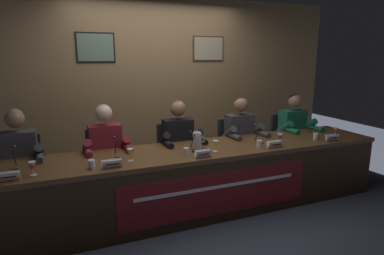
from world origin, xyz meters
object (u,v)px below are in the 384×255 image
(water_cup_right, at_px, (259,144))
(juice_glass_left, at_px, (130,152))
(juice_glass_right, at_px, (280,137))
(microphone_far_left, at_px, (15,162))
(nameplate_center, at_px, (203,154))
(juice_glass_far_left, at_px, (32,166))
(microphone_center, at_px, (193,144))
(chair_far_right, at_px, (286,146))
(water_cup_far_right, at_px, (316,137))
(chair_right, at_px, (234,152))
(water_cup_center, at_px, (186,152))
(chair_left, at_px, (106,168))
(chair_far_left, at_px, (24,178))
(water_pitcher_central, at_px, (197,140))
(microphone_far_right, at_px, (314,130))
(chair_center, at_px, (175,159))
(conference_table, at_px, (196,171))
(nameplate_far_left, at_px, (8,177))
(panelist_left, at_px, (107,150))
(panelist_right, at_px, (242,136))
(juice_glass_center, at_px, (216,144))
(microphone_right, at_px, (259,137))
(panelist_center, at_px, (180,143))
(juice_glass_far_right, at_px, (335,131))
(nameplate_far_right, at_px, (332,138))
(panelist_far_right, at_px, (296,130))
(water_cup_left, at_px, (92,165))
(nameplate_right, at_px, (275,144))
(microphone_left, at_px, (116,151))
(panelist_far_left, at_px, (19,159))
(nameplate_left, at_px, (112,164))

(water_cup_right, bearing_deg, juice_glass_left, 176.95)
(juice_glass_right, xyz_separation_m, water_cup_right, (-0.32, -0.04, -0.05))
(microphone_far_left, relative_size, nameplate_center, 1.25)
(juice_glass_far_left, relative_size, microphone_center, 0.57)
(microphone_center, bearing_deg, chair_far_right, 20.28)
(juice_glass_right, relative_size, water_cup_far_right, 1.46)
(microphone_center, xyz_separation_m, chair_right, (0.89, 0.66, -0.37))
(water_cup_center, bearing_deg, chair_left, 133.16)
(nameplate_center, bearing_deg, chair_far_left, 152.62)
(water_cup_right, height_order, water_pitcher_central, water_pitcher_central)
(chair_far_right, bearing_deg, microphone_far_right, -94.34)
(chair_center, bearing_deg, conference_table, -89.74)
(nameplate_far_left, bearing_deg, panelist_left, 37.60)
(panelist_right, bearing_deg, juice_glass_center, -140.02)
(water_cup_far_right, bearing_deg, juice_glass_far_left, -179.44)
(chair_center, relative_size, microphone_right, 4.18)
(microphone_far_left, bearing_deg, panelist_center, 13.17)
(panelist_left, distance_m, water_pitcher_central, 1.03)
(water_cup_right, bearing_deg, juice_glass_far_right, 2.16)
(chair_left, distance_m, nameplate_far_right, 2.79)
(conference_table, xyz_separation_m, juice_glass_far_right, (1.92, -0.06, 0.30))
(panelist_far_right, bearing_deg, nameplate_center, -158.16)
(water_cup_left, bearing_deg, juice_glass_far_right, 1.19)
(juice_glass_center, distance_m, panelist_right, 0.89)
(microphone_center, relative_size, chair_right, 0.24)
(water_cup_center, distance_m, microphone_center, 0.19)
(microphone_far_left, xyz_separation_m, juice_glass_right, (2.80, -0.16, 0.01))
(microphone_center, bearing_deg, panelist_center, 88.72)
(conference_table, bearing_deg, juice_glass_far_left, -176.40)
(juice_glass_left, height_order, nameplate_right, juice_glass_left)
(microphone_left, bearing_deg, chair_center, 35.64)
(microphone_center, height_order, chair_far_right, microphone_center)
(microphone_far_left, distance_m, panelist_far_right, 3.54)
(panelist_far_left, xyz_separation_m, microphone_center, (1.76, -0.46, 0.09))
(nameplate_far_right, relative_size, juice_glass_far_right, 1.49)
(microphone_left, xyz_separation_m, microphone_far_right, (2.56, -0.00, 0.00))
(microphone_far_left, bearing_deg, microphone_center, -1.58)
(microphone_far_left, relative_size, nameplate_right, 1.09)
(chair_far_left, bearing_deg, nameplate_far_right, -14.26)
(panelist_left, height_order, panelist_center, same)
(chair_right, height_order, microphone_right, microphone_right)
(microphone_right, bearing_deg, water_cup_left, -174.44)
(panelist_center, height_order, panelist_far_right, same)
(juice_glass_left, height_order, juice_glass_right, same)
(microphone_far_left, distance_m, nameplate_far_right, 3.50)
(panelist_center, xyz_separation_m, nameplate_right, (0.90, -0.68, 0.06))
(nameplate_right, distance_m, water_cup_right, 0.18)
(nameplate_left, distance_m, nameplate_right, 1.83)
(chair_center, height_order, panelist_far_right, panelist_far_right)
(nameplate_left, bearing_deg, nameplate_far_left, -179.56)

